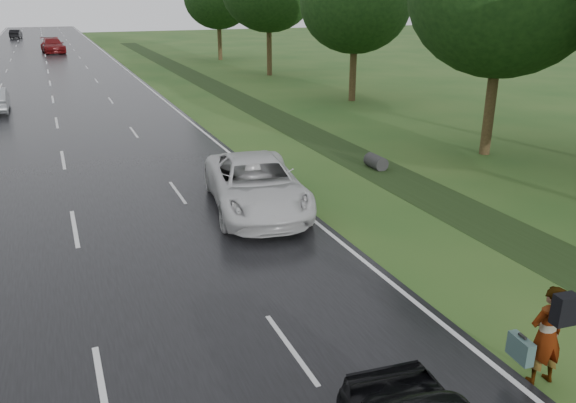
{
  "coord_description": "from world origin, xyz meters",
  "views": [
    {
      "loc": [
        -0.16,
        -8.49,
        6.46
      ],
      "look_at": [
        5.35,
        4.49,
        1.3
      ],
      "focal_mm": 35.0,
      "sensor_mm": 36.0,
      "label": 1
    }
  ],
  "objects": [
    {
      "name": "road",
      "position": [
        0.0,
        45.0,
        0.02
      ],
      "size": [
        14.0,
        180.0,
        0.04
      ],
      "primitive_type": "cube",
      "color": "black",
      "rests_on": "ground"
    },
    {
      "name": "tree_east_c",
      "position": [
        18.2,
        24.0,
        6.14
      ],
      "size": [
        7.0,
        7.0,
        9.29
      ],
      "color": "#392A17",
      "rests_on": "ground"
    },
    {
      "name": "ground",
      "position": [
        0.0,
        0.0,
        0.0
      ],
      "size": [
        220.0,
        220.0,
        0.0
      ],
      "primitive_type": "plane",
      "color": "#254B1B",
      "rests_on": "ground"
    },
    {
      "name": "center_line",
      "position": [
        0.0,
        45.0,
        0.04
      ],
      "size": [
        0.12,
        180.0,
        0.01
      ],
      "primitive_type": "cube",
      "color": "silver",
      "rests_on": "road"
    },
    {
      "name": "far_car_dark",
      "position": [
        -3.9,
        96.46,
        0.73
      ],
      "size": [
        1.93,
        4.35,
        1.39
      ],
      "primitive_type": "imported",
      "rotation": [
        0.0,
        0.0,
        3.03
      ],
      "color": "black",
      "rests_on": "road"
    },
    {
      "name": "far_car_red",
      "position": [
        1.0,
        67.16,
        0.9
      ],
      "size": [
        2.96,
        6.13,
        1.72
      ],
      "primitive_type": "imported",
      "rotation": [
        0.0,
        0.0,
        0.09
      ],
      "color": "#660B0D",
      "rests_on": "road"
    },
    {
      "name": "pedestrian",
      "position": [
        7.17,
        -2.61,
        0.99
      ],
      "size": [
        0.88,
        0.83,
        1.91
      ],
      "rotation": [
        0.0,
        0.0,
        3.04
      ],
      "color": "#A5998C",
      "rests_on": "ground"
    },
    {
      "name": "drainage_ditch",
      "position": [
        11.5,
        18.71,
        0.04
      ],
      "size": [
        2.2,
        120.0,
        0.56
      ],
      "color": "black",
      "rests_on": "ground"
    },
    {
      "name": "edge_stripe_east",
      "position": [
        6.75,
        45.0,
        0.04
      ],
      "size": [
        0.12,
        180.0,
        0.01
      ],
      "primitive_type": "cube",
      "color": "silver",
      "rests_on": "road"
    },
    {
      "name": "white_pickup",
      "position": [
        5.5,
        7.45,
        0.86
      ],
      "size": [
        3.62,
        6.28,
        1.65
      ],
      "primitive_type": "imported",
      "rotation": [
        0.0,
        0.0,
        -0.16
      ],
      "color": "silver",
      "rests_on": "road"
    }
  ]
}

